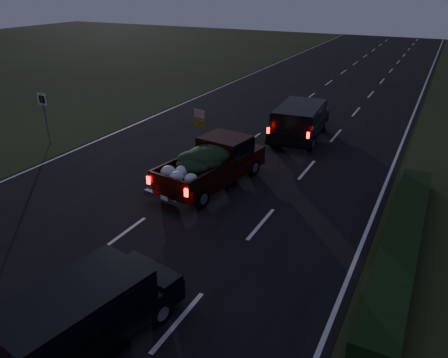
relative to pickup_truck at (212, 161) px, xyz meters
The scene contains 7 objects.
ground 4.67m from the pickup_truck, 99.18° to the right, with size 120.00×120.00×0.00m, color black.
road_asphalt 4.67m from the pickup_truck, 99.18° to the right, with size 14.00×120.00×0.02m, color black.
hedge_row 7.26m from the pickup_truck, 12.06° to the right, with size 1.00×10.00×0.60m, color black.
route_sign 9.27m from the pickup_truck, behind, with size 0.55×0.08×2.50m.
pickup_truck is the anchor object (origin of this frame).
lead_suv 6.79m from the pickup_truck, 78.96° to the left, with size 2.42×5.03×1.40m.
rear_suv 8.68m from the pickup_truck, 80.39° to the right, with size 2.58×4.55×1.23m.
Camera 1 is at (8.08, -9.01, 7.19)m, focal length 35.00 mm.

